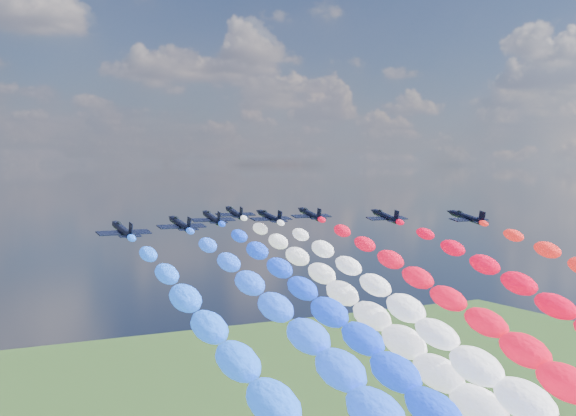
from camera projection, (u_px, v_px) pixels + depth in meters
jet_0 at (123, 230)px, 112.72m from camera, size 8.11×10.94×4.13m
jet_1 at (181, 224)px, 124.25m from camera, size 8.10×10.93×4.13m
trail_1 at (358, 409)px, 78.79m from camera, size 5.83×102.09×35.24m
jet_2 at (212, 218)px, 138.95m from camera, size 8.36×11.12×4.13m
trail_2 at (377, 371)px, 93.49m from camera, size 5.83×102.09×35.24m
jet_3 at (270, 217)px, 141.52m from camera, size 8.30×11.07×4.13m
trail_3 at (458, 365)px, 96.07m from camera, size 5.83×102.09×35.24m
jet_4 at (235, 213)px, 153.68m from camera, size 8.44×11.18×4.13m
trail_4 at (387, 343)px, 108.23m from camera, size 5.83×102.09×35.24m
jet_5 at (310, 214)px, 149.18m from camera, size 8.20×11.00×4.13m
trail_5 at (502, 351)px, 103.72m from camera, size 5.83×102.09×35.24m
jet_6 at (386, 216)px, 142.99m from camera, size 8.34×11.10×4.13m
jet_7 at (467, 217)px, 140.09m from camera, size 8.52×11.23×4.13m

